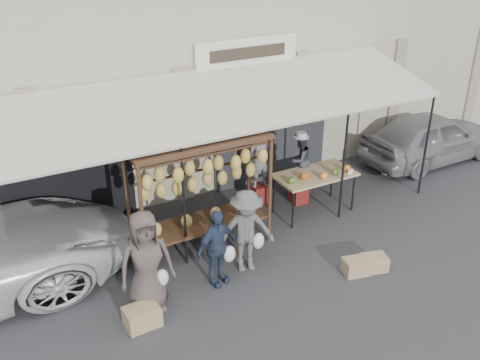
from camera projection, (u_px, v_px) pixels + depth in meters
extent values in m
plane|color=#2D2D30|center=(266.00, 280.00, 9.38)|extent=(90.00, 90.00, 0.00)
cube|color=#B1AA95|center=(131.00, 19.00, 12.94)|extent=(24.00, 6.00, 7.00)
cube|color=#232328|center=(271.00, 130.00, 12.49)|extent=(3.00, 0.10, 2.50)
cube|color=black|center=(67.00, 171.00, 10.48)|extent=(2.60, 0.10, 2.50)
cube|color=silver|center=(247.00, 52.00, 11.29)|extent=(2.40, 0.10, 0.60)
cube|color=beige|center=(206.00, 102.00, 10.03)|extent=(10.00, 2.34, 0.63)
cylinder|color=black|center=(184.00, 208.00, 9.34)|extent=(0.05, 0.05, 2.30)
cylinder|color=black|center=(343.00, 168.00, 10.84)|extent=(0.05, 0.05, 2.30)
cylinder|color=black|center=(426.00, 147.00, 11.82)|extent=(0.05, 0.05, 2.30)
cylinder|color=black|center=(143.00, 224.00, 8.97)|extent=(0.07, 0.07, 2.20)
cylinder|color=black|center=(270.00, 191.00, 10.04)|extent=(0.07, 0.07, 2.20)
cylinder|color=black|center=(128.00, 204.00, 9.60)|extent=(0.07, 0.07, 2.20)
cylinder|color=black|center=(249.00, 175.00, 10.67)|extent=(0.07, 0.07, 2.20)
cube|color=black|center=(198.00, 142.00, 9.33)|extent=(2.60, 0.90, 0.07)
cylinder|color=black|center=(207.00, 155.00, 9.11)|extent=(2.50, 0.05, 0.05)
cylinder|color=black|center=(191.00, 141.00, 9.66)|extent=(2.50, 0.05, 0.05)
cylinder|color=black|center=(200.00, 170.00, 9.58)|extent=(2.50, 0.05, 0.05)
cube|color=black|center=(202.00, 223.00, 10.06)|extent=(2.50, 0.80, 0.05)
ellipsoid|color=#E5C157|center=(147.00, 183.00, 8.76)|extent=(0.20, 0.18, 0.30)
ellipsoid|color=#E5C157|center=(159.00, 174.00, 8.98)|extent=(0.20, 0.18, 0.30)
ellipsoid|color=#E5C157|center=(178.00, 175.00, 8.99)|extent=(0.20, 0.18, 0.30)
ellipsoid|color=#E5C157|center=(189.00, 168.00, 9.22)|extent=(0.20, 0.18, 0.30)
ellipsoid|color=#E5C157|center=(208.00, 167.00, 9.21)|extent=(0.20, 0.18, 0.30)
ellipsoid|color=#E5C157|center=(218.00, 163.00, 9.46)|extent=(0.20, 0.18, 0.30)
ellipsoid|color=#E5C157|center=(236.00, 163.00, 9.46)|extent=(0.20, 0.18, 0.30)
ellipsoid|color=#E5C157|center=(245.00, 156.00, 9.69)|extent=(0.20, 0.18, 0.30)
ellipsoid|color=#E5C157|center=(262.00, 156.00, 9.69)|extent=(0.20, 0.18, 0.30)
ellipsoid|color=#E5C157|center=(145.00, 193.00, 9.22)|extent=(0.20, 0.18, 0.30)
ellipsoid|color=#E5C157|center=(161.00, 190.00, 9.35)|extent=(0.20, 0.18, 0.30)
ellipsoid|color=#E5C157|center=(177.00, 188.00, 9.49)|extent=(0.20, 0.18, 0.30)
ellipsoid|color=#E5C157|center=(192.00, 184.00, 9.62)|extent=(0.20, 0.18, 0.30)
ellipsoid|color=#E5C157|center=(207.00, 179.00, 9.73)|extent=(0.20, 0.18, 0.30)
ellipsoid|color=#E5C157|center=(222.00, 178.00, 9.88)|extent=(0.20, 0.18, 0.30)
ellipsoid|color=#E5C157|center=(236.00, 172.00, 9.99)|extent=(0.20, 0.18, 0.30)
ellipsoid|color=#E5C157|center=(250.00, 170.00, 10.13)|extent=(0.20, 0.18, 0.30)
cube|color=tan|center=(315.00, 175.00, 11.19)|extent=(1.70, 0.90, 0.05)
cylinder|color=black|center=(293.00, 210.00, 10.77)|extent=(0.04, 0.04, 0.85)
cylinder|color=black|center=(353.00, 193.00, 11.43)|extent=(0.04, 0.04, 0.85)
cylinder|color=black|center=(274.00, 195.00, 11.35)|extent=(0.04, 0.04, 0.85)
cylinder|color=black|center=(332.00, 179.00, 12.01)|extent=(0.04, 0.04, 0.85)
ellipsoid|color=#477226|center=(292.00, 180.00, 10.74)|extent=(0.18, 0.14, 0.14)
ellipsoid|color=#B25919|center=(304.00, 176.00, 10.91)|extent=(0.18, 0.14, 0.14)
ellipsoid|color=orange|center=(324.00, 176.00, 10.93)|extent=(0.18, 0.14, 0.14)
ellipsoid|color=#598C33|center=(336.00, 172.00, 11.10)|extent=(0.18, 0.14, 0.14)
ellipsoid|color=orange|center=(347.00, 168.00, 11.25)|extent=(0.18, 0.14, 0.14)
imported|color=gray|center=(259.00, 158.00, 11.41)|extent=(0.51, 0.36, 1.34)
imported|color=#353A44|center=(300.00, 160.00, 11.49)|extent=(0.64, 0.55, 1.11)
imported|color=#4B403D|center=(146.00, 263.00, 8.33)|extent=(0.90, 0.62, 1.78)
imported|color=#2C3A52|center=(216.00, 248.00, 9.01)|extent=(0.90, 0.57, 1.43)
imported|color=#575452|center=(246.00, 231.00, 9.35)|extent=(1.12, 0.79, 1.57)
cube|color=maroon|center=(258.00, 194.00, 11.81)|extent=(0.36, 0.36, 0.43)
cube|color=maroon|center=(298.00, 192.00, 11.84)|extent=(0.39, 0.39, 0.48)
cube|color=tan|center=(356.00, 266.00, 9.52)|extent=(0.52, 0.44, 0.27)
cube|color=tan|center=(374.00, 263.00, 9.62)|extent=(0.53, 0.46, 0.27)
cube|color=tan|center=(142.00, 317.00, 8.29)|extent=(0.55, 0.43, 0.32)
imported|color=gray|center=(431.00, 137.00, 13.67)|extent=(3.88, 1.60, 1.32)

